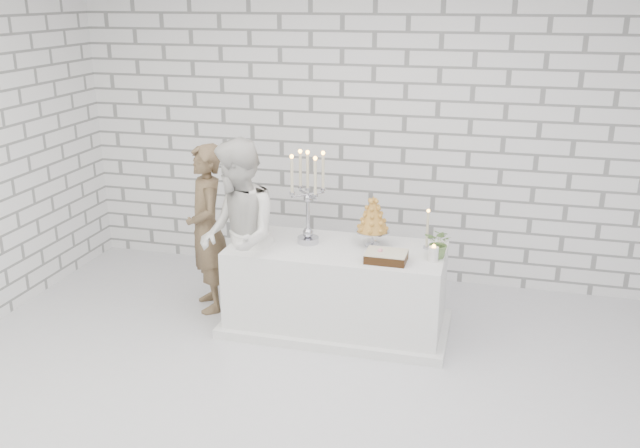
{
  "coord_description": "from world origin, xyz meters",
  "views": [
    {
      "loc": [
        1.17,
        -4.03,
        2.78
      ],
      "look_at": [
        -0.11,
        0.91,
        1.05
      ],
      "focal_mm": 38.5,
      "sensor_mm": 36.0,
      "label": 1
    }
  ],
  "objects": [
    {
      "name": "chocolate_cake",
      "position": [
        0.41,
        1.0,
        0.79
      ],
      "size": [
        0.33,
        0.24,
        0.08
      ],
      "primitive_type": "cube",
      "rotation": [
        0.0,
        0.0,
        -0.01
      ],
      "color": "black",
      "rests_on": "cake_table"
    },
    {
      "name": "ground",
      "position": [
        0.0,
        0.0,
        0.0
      ],
      "size": [
        6.0,
        5.0,
        0.01
      ],
      "primitive_type": "cube",
      "color": "silver",
      "rests_on": "ground"
    },
    {
      "name": "cake_table",
      "position": [
        -0.05,
        1.21,
        0.38
      ],
      "size": [
        1.8,
        0.8,
        0.75
      ],
      "primitive_type": "cube",
      "color": "white",
      "rests_on": "ground"
    },
    {
      "name": "bride",
      "position": [
        -0.85,
        1.03,
        0.83
      ],
      "size": [
        0.92,
        1.0,
        1.66
      ],
      "primitive_type": "imported",
      "rotation": [
        0.0,
        0.0,
        -1.11
      ],
      "color": "silver",
      "rests_on": "ground"
    },
    {
      "name": "wall_front",
      "position": [
        0.0,
        -2.5,
        1.5
      ],
      "size": [
        6.0,
        0.01,
        3.0
      ],
      "primitive_type": "cube",
      "color": "white",
      "rests_on": "ground"
    },
    {
      "name": "extra_taper",
      "position": [
        0.68,
        1.37,
        0.91
      ],
      "size": [
        0.06,
        0.06,
        0.32
      ],
      "primitive_type": "cylinder",
      "rotation": [
        0.0,
        0.0,
        0.03
      ],
      "color": "beige",
      "rests_on": "cake_table"
    },
    {
      "name": "candelabra",
      "position": [
        -0.31,
        1.26,
        1.15
      ],
      "size": [
        0.35,
        0.35,
        0.8
      ],
      "primitive_type": null,
      "rotation": [
        0.0,
        0.0,
        -0.06
      ],
      "color": "#A9A9B4",
      "rests_on": "cake_table"
    },
    {
      "name": "pillar_candle",
      "position": [
        0.77,
        1.1,
        0.81
      ],
      "size": [
        0.08,
        0.08,
        0.12
      ],
      "primitive_type": "cylinder",
      "rotation": [
        0.0,
        0.0,
        -0.03
      ],
      "color": "white",
      "rests_on": "cake_table"
    },
    {
      "name": "croquembouche",
      "position": [
        0.24,
        1.32,
        0.97
      ],
      "size": [
        0.33,
        0.33,
        0.44
      ],
      "primitive_type": null,
      "rotation": [
        0.0,
        0.0,
        -0.17
      ],
      "color": "#996521",
      "rests_on": "cake_table"
    },
    {
      "name": "flowers",
      "position": [
        0.8,
        1.19,
        0.88
      ],
      "size": [
        0.28,
        0.26,
        0.25
      ],
      "primitive_type": "imported",
      "rotation": [
        0.0,
        0.0,
        -0.34
      ],
      "color": "#507C3C",
      "rests_on": "cake_table"
    },
    {
      "name": "groom",
      "position": [
        -1.27,
        1.33,
        0.77
      ],
      "size": [
        0.61,
        0.67,
        1.54
      ],
      "primitive_type": "imported",
      "rotation": [
        0.0,
        0.0,
        -1.0
      ],
      "color": "brown",
      "rests_on": "ground"
    },
    {
      "name": "wall_back",
      "position": [
        0.0,
        2.5,
        1.5
      ],
      "size": [
        6.0,
        0.01,
        3.0
      ],
      "primitive_type": "cube",
      "color": "white",
      "rests_on": "ground"
    }
  ]
}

